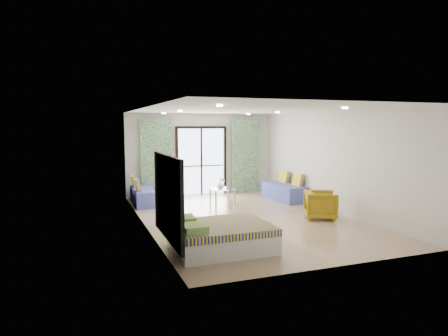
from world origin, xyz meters
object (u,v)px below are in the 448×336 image
object	(u,v)px
bed	(220,236)
daybed_right	(285,191)
armchair	(321,204)
coffee_table	(222,190)
daybed_left	(144,195)

from	to	relation	value
bed	daybed_right	xyz separation A→B (m)	(3.59, 4.04, 0.01)
bed	armchair	bearing A→B (deg)	24.96
coffee_table	bed	bearing A→B (deg)	-110.55
coffee_table	armchair	distance (m)	3.18
daybed_left	daybed_right	distance (m)	4.31
daybed_right	armchair	bearing A→B (deg)	-100.74
bed	coffee_table	distance (m)	4.52
armchair	daybed_right	bearing A→B (deg)	15.91
bed	daybed_left	size ratio (longest dim) A/B	1.06
bed	daybed_right	bearing A→B (deg)	48.38
daybed_left	daybed_right	xyz separation A→B (m)	(4.23, -0.82, 0.01)
bed	coffee_table	world-z (taller)	coffee_table
daybed_right	armchair	xyz separation A→B (m)	(-0.40, -2.56, 0.11)
daybed_right	armchair	world-z (taller)	daybed_right
daybed_right	coffee_table	xyz separation A→B (m)	(-2.00, 0.19, 0.12)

